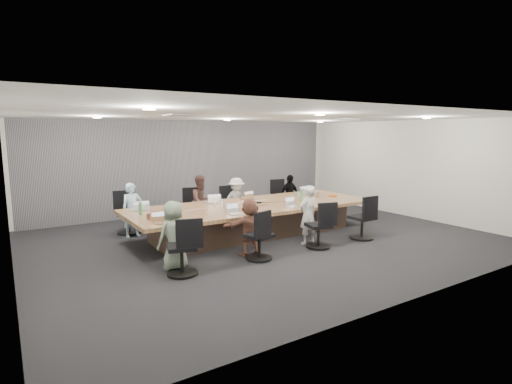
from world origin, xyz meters
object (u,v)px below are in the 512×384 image
person_2 (236,200)px  laptop_5 (236,214)px  chair_1 (196,210)px  laptop_0 (139,209)px  chair_0 (129,216)px  conference_table (254,218)px  laptop_3 (301,193)px  bottle_green_right (301,196)px  chair_5 (259,240)px  canvas_bag (314,194)px  person_3 (289,195)px  chair_6 (318,229)px  person_6 (308,215)px  chair_4 (182,251)px  stapler (255,209)px  snack_packet (333,196)px  chair_2 (230,207)px  person_1 (202,201)px  laptop_2 (247,198)px  mug_brown (149,216)px  bottle_clear (221,204)px  person_5 (250,227)px  bottle_green_left (140,209)px  laptop_1 (211,202)px  person_4 (174,235)px  laptop_4 (163,223)px  chair_7 (362,221)px

person_2 → laptop_5: bearing=-126.6°
chair_1 → laptop_0: bearing=45.3°
person_2 → chair_0: bearing=166.3°
conference_table → laptop_3: (2.10, 0.80, 0.35)m
person_2 → bottle_green_right: size_ratio=4.52×
chair_5 → laptop_5: bearing=75.0°
canvas_bag → person_3: bearing=82.4°
chair_6 → person_6: bearing=104.2°
chair_4 → chair_5: bearing=15.7°
chair_1 → canvas_bag: (2.67, -1.66, 0.43)m
chair_6 → person_2: size_ratio=0.66×
stapler → snack_packet: bearing=-8.6°
chair_2 → person_1: (-1.03, -0.35, 0.32)m
laptop_2 → person_6: person_6 is taller
chair_5 → mug_brown: (-1.70, 1.39, 0.41)m
laptop_5 → mug_brown: (-1.70, 0.49, 0.05)m
canvas_bag → bottle_clear: bearing=-178.0°
conference_table → person_5: bearing=-125.1°
conference_table → mug_brown: mug_brown is taller
mug_brown → snack_packet: bearing=1.8°
chair_2 → stapler: bearing=77.2°
person_2 → stapler: person_2 is taller
person_1 → stapler: 2.02m
laptop_3 → bottle_clear: 3.13m
conference_table → person_6: person_6 is taller
person_5 → bottle_green_right: bearing=-148.1°
laptop_3 → stapler: 2.86m
chair_2 → bottle_green_right: bearing=118.1°
conference_table → bottle_green_left: bearing=174.7°
chair_0 → laptop_3: chair_0 is taller
person_1 → person_5: bearing=-105.3°
bottle_green_right → mug_brown: bearing=-179.5°
person_6 → chair_5: bearing=8.0°
laptop_3 → laptop_1: bearing=-5.3°
person_5 → stapler: person_5 is taller
chair_1 → bottle_green_left: 2.45m
person_1 → snack_packet: 3.50m
laptop_1 → person_6: person_6 is taller
person_6 → person_4: bearing=-5.1°
person_5 → bottle_clear: size_ratio=5.35×
person_3 → canvas_bag: size_ratio=4.44×
bottle_green_right → bottle_green_left: bearing=172.3°
person_3 → mug_brown: size_ratio=10.46×
person_1 → laptop_4: bearing=-140.8°
chair_6 → chair_7: (1.33, 0.00, 0.02)m
chair_7 → laptop_4: (-4.42, 0.90, 0.33)m
chair_6 → person_3: person_3 is taller
conference_table → chair_4: 3.05m
chair_2 → person_4: person_4 is taller
bottle_clear → chair_6: bearing=-48.1°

